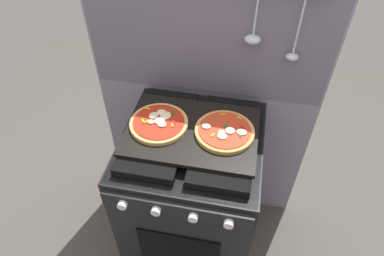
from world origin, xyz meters
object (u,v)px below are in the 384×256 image
baking_tray (192,131)px  pizza_left (159,123)px  stove (192,195)px  pizza_right (225,131)px

baking_tray → pizza_left: 0.14m
pizza_left → stove: bearing=-1.9°
pizza_left → pizza_right: 0.27m
baking_tray → pizza_left: (-0.14, 0.00, 0.02)m
stove → pizza_left: 0.50m
baking_tray → pizza_right: (0.13, 0.01, 0.02)m
baking_tray → pizza_right: 0.13m
stove → pizza_left: bearing=178.1°
baking_tray → pizza_right: pizza_right is taller
baking_tray → pizza_left: size_ratio=2.23×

